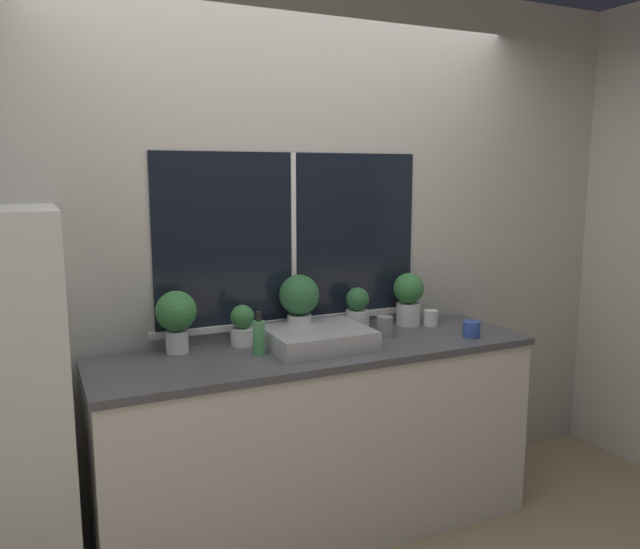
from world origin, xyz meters
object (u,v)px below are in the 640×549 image
at_px(potted_plant_far_right, 408,296).
at_px(mug_white, 431,318).
at_px(sink, 319,337).
at_px(potted_plant_left, 242,325).
at_px(soap_bottle, 259,337).
at_px(mug_blue, 471,329).
at_px(mug_grey, 385,326).
at_px(potted_plant_right, 358,309).
at_px(potted_plant_center, 299,300).
at_px(potted_plant_far_left, 176,315).

xyz_separation_m(potted_plant_far_right, mug_white, (0.10, -0.07, -0.12)).
bearing_deg(potted_plant_far_right, sink, -163.08).
relative_size(sink, potted_plant_left, 2.43).
height_order(soap_bottle, mug_blue, soap_bottle).
height_order(potted_plant_far_right, mug_grey, potted_plant_far_right).
bearing_deg(mug_grey, mug_white, 14.11).
bearing_deg(potted_plant_right, potted_plant_left, 180.00).
height_order(potted_plant_center, mug_white, potted_plant_center).
distance_m(soap_bottle, mug_blue, 1.08).
xyz_separation_m(potted_plant_far_left, mug_grey, (1.01, -0.15, -0.12)).
relative_size(potted_plant_left, soap_bottle, 0.98).
height_order(potted_plant_far_right, mug_white, potted_plant_far_right).
distance_m(potted_plant_right, mug_blue, 0.58).
bearing_deg(potted_plant_center, mug_grey, -21.03).
distance_m(potted_plant_far_left, potted_plant_far_right, 1.24).
xyz_separation_m(potted_plant_far_right, mug_blue, (0.15, -0.35, -0.12)).
xyz_separation_m(potted_plant_far_left, mug_blue, (1.39, -0.35, -0.13)).
relative_size(potted_plant_far_left, potted_plant_right, 1.25).
height_order(potted_plant_right, potted_plant_far_right, potted_plant_far_right).
bearing_deg(sink, soap_bottle, 179.54).
height_order(sink, potted_plant_right, sink).
distance_m(potted_plant_far_left, mug_white, 1.35).
relative_size(potted_plant_far_left, mug_white, 3.39).
relative_size(potted_plant_right, potted_plant_far_right, 0.81).
distance_m(potted_plant_far_left, soap_bottle, 0.39).
xyz_separation_m(potted_plant_center, mug_grey, (0.40, -0.15, -0.14)).
bearing_deg(mug_blue, potted_plant_center, 156.15).
xyz_separation_m(sink, mug_white, (0.72, 0.12, -0.00)).
xyz_separation_m(potted_plant_far_left, potted_plant_right, (0.93, 0.00, -0.06)).
height_order(potted_plant_far_left, mug_white, potted_plant_far_left).
xyz_separation_m(sink, mug_blue, (0.77, -0.16, -0.01)).
bearing_deg(sink, potted_plant_left, 148.86).
height_order(potted_plant_far_left, soap_bottle, potted_plant_far_left).
distance_m(potted_plant_center, mug_grey, 0.45).
height_order(potted_plant_right, mug_blue, potted_plant_right).
height_order(potted_plant_far_right, soap_bottle, potted_plant_far_right).
bearing_deg(mug_grey, potted_plant_center, 158.97).
bearing_deg(potted_plant_left, mug_grey, -12.49).
bearing_deg(potted_plant_far_right, potted_plant_far_left, -180.00).
distance_m(potted_plant_left, mug_blue, 1.14).
distance_m(potted_plant_far_left, mug_blue, 1.44).
xyz_separation_m(potted_plant_right, mug_white, (0.41, -0.07, -0.07)).
relative_size(potted_plant_center, soap_bottle, 1.60).
relative_size(potted_plant_right, mug_white, 2.71).
relative_size(mug_grey, mug_white, 1.20).
xyz_separation_m(sink, mug_grey, (0.38, 0.03, 0.00)).
bearing_deg(potted_plant_far_left, mug_grey, -8.69).
bearing_deg(potted_plant_right, potted_plant_far_right, 0.00).
height_order(potted_plant_right, mug_grey, potted_plant_right).
bearing_deg(potted_plant_center, sink, -84.66).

